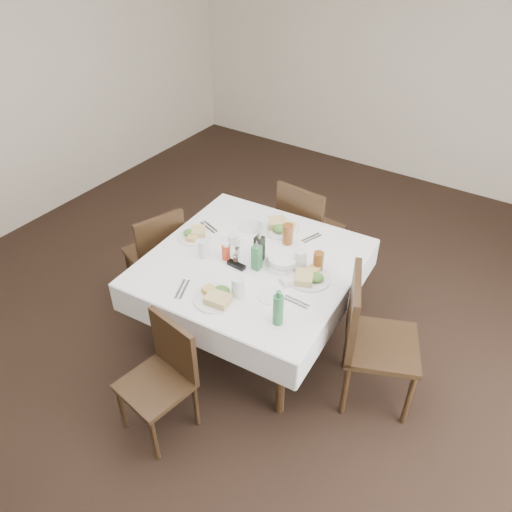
# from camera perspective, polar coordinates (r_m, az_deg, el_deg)

# --- Properties ---
(ground_plane) EXTENTS (7.00, 7.00, 0.00)m
(ground_plane) POSITION_cam_1_polar(r_m,az_deg,el_deg) (3.89, -0.91, -11.26)
(ground_plane) COLOR black
(room_shell) EXTENTS (6.04, 7.04, 2.80)m
(room_shell) POSITION_cam_1_polar(r_m,az_deg,el_deg) (2.86, -1.25, 12.35)
(room_shell) COLOR beige
(room_shell) RESTS_ON ground
(dining_table) EXTENTS (1.49, 1.49, 0.76)m
(dining_table) POSITION_cam_1_polar(r_m,az_deg,el_deg) (3.56, -0.45, -1.48)
(dining_table) COLOR black
(dining_table) RESTS_ON ground
(chair_north) EXTENTS (0.49, 0.49, 0.95)m
(chair_north) POSITION_cam_1_polar(r_m,az_deg,el_deg) (4.30, 5.69, 3.41)
(chair_north) COLOR black
(chair_north) RESTS_ON ground
(chair_south) EXTENTS (0.45, 0.45, 0.83)m
(chair_south) POSITION_cam_1_polar(r_m,az_deg,el_deg) (3.22, -10.45, -12.77)
(chair_south) COLOR black
(chair_south) RESTS_ON ground
(chair_east) EXTENTS (0.62, 0.62, 1.00)m
(chair_east) POSITION_cam_1_polar(r_m,az_deg,el_deg) (3.33, 12.71, -8.69)
(chair_east) COLOR black
(chair_east) RESTS_ON ground
(chair_west) EXTENTS (0.53, 0.53, 0.87)m
(chair_west) POSITION_cam_1_polar(r_m,az_deg,el_deg) (4.14, -11.18, 0.61)
(chair_west) COLOR black
(chair_west) RESTS_ON ground
(meal_north) EXTENTS (0.30, 0.30, 0.07)m
(meal_north) POSITION_cam_1_polar(r_m,az_deg,el_deg) (3.83, 2.74, 3.39)
(meal_north) COLOR white
(meal_north) RESTS_ON dining_table
(meal_south) EXTENTS (0.29, 0.29, 0.06)m
(meal_south) POSITION_cam_1_polar(r_m,az_deg,el_deg) (3.19, -4.47, -4.65)
(meal_south) COLOR white
(meal_south) RESTS_ON dining_table
(meal_east) EXTENTS (0.28, 0.28, 0.06)m
(meal_east) POSITION_cam_1_polar(r_m,az_deg,el_deg) (3.35, 6.10, -2.44)
(meal_east) COLOR white
(meal_east) RESTS_ON dining_table
(meal_west) EXTENTS (0.25, 0.25, 0.05)m
(meal_west) POSITION_cam_1_polar(r_m,az_deg,el_deg) (3.77, -7.03, 2.46)
(meal_west) COLOR white
(meal_west) RESTS_ON dining_table
(side_plate_a) EXTENTS (0.17, 0.17, 0.01)m
(side_plate_a) POSITION_cam_1_polar(r_m,az_deg,el_deg) (3.86, -0.69, 3.37)
(side_plate_a) COLOR white
(side_plate_a) RESTS_ON dining_table
(side_plate_b) EXTENTS (0.17, 0.17, 0.01)m
(side_plate_b) POSITION_cam_1_polar(r_m,az_deg,el_deg) (3.22, 1.73, -4.56)
(side_plate_b) COLOR white
(side_plate_b) RESTS_ON dining_table
(water_n) EXTENTS (0.08, 0.08, 0.15)m
(water_n) POSITION_cam_1_polar(r_m,az_deg,el_deg) (3.72, 0.80, 3.26)
(water_n) COLOR silver
(water_n) RESTS_ON dining_table
(water_s) EXTENTS (0.08, 0.08, 0.15)m
(water_s) POSITION_cam_1_polar(r_m,az_deg,el_deg) (3.17, -2.09, -3.62)
(water_s) COLOR silver
(water_s) RESTS_ON dining_table
(water_e) EXTENTS (0.08, 0.08, 0.15)m
(water_e) POSITION_cam_1_polar(r_m,az_deg,el_deg) (3.41, 5.12, -0.45)
(water_e) COLOR silver
(water_e) RESTS_ON dining_table
(water_w) EXTENTS (0.07, 0.07, 0.13)m
(water_w) POSITION_cam_1_polar(r_m,az_deg,el_deg) (3.53, -5.98, 0.80)
(water_w) COLOR silver
(water_w) RESTS_ON dining_table
(iced_tea_a) EXTENTS (0.08, 0.08, 0.16)m
(iced_tea_a) POSITION_cam_1_polar(r_m,az_deg,el_deg) (3.65, 3.64, 2.49)
(iced_tea_a) COLOR brown
(iced_tea_a) RESTS_ON dining_table
(iced_tea_b) EXTENTS (0.07, 0.07, 0.15)m
(iced_tea_b) POSITION_cam_1_polar(r_m,az_deg,el_deg) (3.41, 7.13, -0.65)
(iced_tea_b) COLOR brown
(iced_tea_b) RESTS_ON dining_table
(bread_basket) EXTENTS (0.24, 0.24, 0.08)m
(bread_basket) POSITION_cam_1_polar(r_m,az_deg,el_deg) (3.45, 3.11, -0.61)
(bread_basket) COLOR silver
(bread_basket) RESTS_ON dining_table
(oil_cruet_dark) EXTENTS (0.06, 0.06, 0.25)m
(oil_cruet_dark) POSITION_cam_1_polar(r_m,az_deg,el_deg) (3.46, 0.38, 0.97)
(oil_cruet_dark) COLOR black
(oil_cruet_dark) RESTS_ON dining_table
(oil_cruet_green) EXTENTS (0.06, 0.06, 0.24)m
(oil_cruet_green) POSITION_cam_1_polar(r_m,az_deg,el_deg) (3.38, 0.07, -0.06)
(oil_cruet_green) COLOR #2A6E3E
(oil_cruet_green) RESTS_ON dining_table
(ketchup_bottle) EXTENTS (0.06, 0.06, 0.13)m
(ketchup_bottle) POSITION_cam_1_polar(r_m,az_deg,el_deg) (3.50, -3.44, 0.53)
(ketchup_bottle) COLOR #B9371B
(ketchup_bottle) RESTS_ON dining_table
(salt_shaker) EXTENTS (0.03, 0.03, 0.08)m
(salt_shaker) POSITION_cam_1_polar(r_m,az_deg,el_deg) (3.53, -2.16, 0.45)
(salt_shaker) COLOR white
(salt_shaker) RESTS_ON dining_table
(pepper_shaker) EXTENTS (0.03, 0.03, 0.08)m
(pepper_shaker) POSITION_cam_1_polar(r_m,az_deg,el_deg) (3.46, -2.34, -0.41)
(pepper_shaker) COLOR #412E20
(pepper_shaker) RESTS_ON dining_table
(coffee_mug) EXTENTS (0.11, 0.11, 0.08)m
(coffee_mug) POSITION_cam_1_polar(r_m,az_deg,el_deg) (3.65, -2.66, 1.78)
(coffee_mug) COLOR white
(coffee_mug) RESTS_ON dining_table
(sunglasses) EXTENTS (0.14, 0.05, 0.03)m
(sunglasses) POSITION_cam_1_polar(r_m,az_deg,el_deg) (3.45, -2.26, -1.03)
(sunglasses) COLOR black
(sunglasses) RESTS_ON dining_table
(green_bottle) EXTENTS (0.06, 0.06, 0.25)m
(green_bottle) POSITION_cam_1_polar(r_m,az_deg,el_deg) (2.97, 2.54, -6.09)
(green_bottle) COLOR #2A6E3E
(green_bottle) RESTS_ON dining_table
(sugar_caddy) EXTENTS (0.09, 0.07, 0.04)m
(sugar_caddy) POSITION_cam_1_polar(r_m,az_deg,el_deg) (3.30, 3.31, -2.99)
(sugar_caddy) COLOR white
(sugar_caddy) RESTS_ON dining_table
(cutlery_n) EXTENTS (0.10, 0.18, 0.01)m
(cutlery_n) POSITION_cam_1_polar(r_m,az_deg,el_deg) (3.75, 6.38, 2.04)
(cutlery_n) COLOR silver
(cutlery_n) RESTS_ON dining_table
(cutlery_s) EXTENTS (0.12, 0.20, 0.01)m
(cutlery_s) POSITION_cam_1_polar(r_m,az_deg,el_deg) (3.30, -8.41, -3.79)
(cutlery_s) COLOR silver
(cutlery_s) RESTS_ON dining_table
(cutlery_e) EXTENTS (0.18, 0.05, 0.01)m
(cutlery_e) POSITION_cam_1_polar(r_m,az_deg,el_deg) (3.18, 4.61, -5.29)
(cutlery_e) COLOR silver
(cutlery_e) RESTS_ON dining_table
(cutlery_w) EXTENTS (0.20, 0.11, 0.01)m
(cutlery_w) POSITION_cam_1_polar(r_m,az_deg,el_deg) (3.87, -5.40, 3.31)
(cutlery_w) COLOR silver
(cutlery_w) RESTS_ON dining_table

